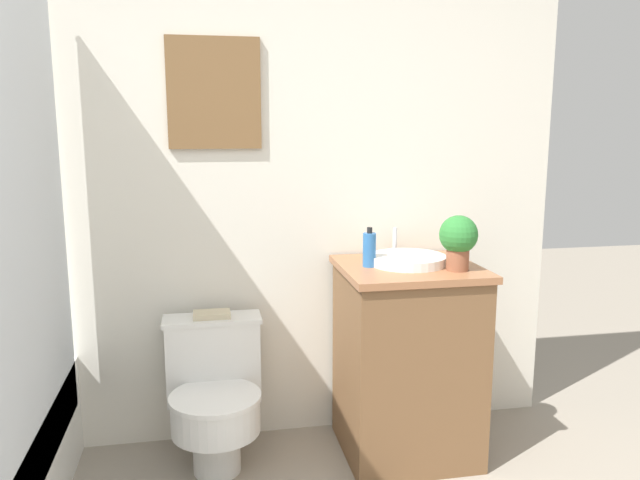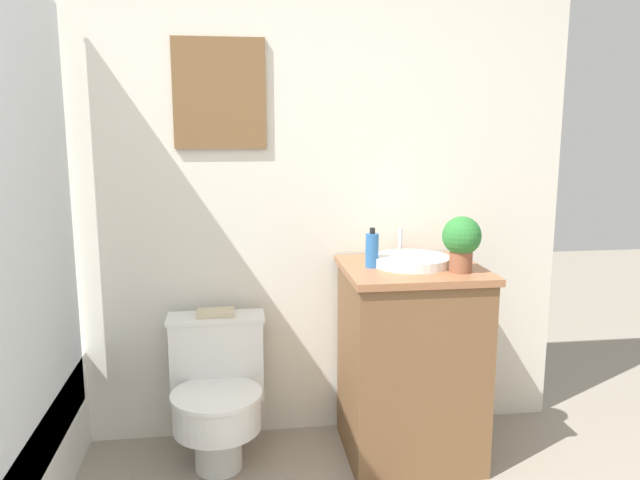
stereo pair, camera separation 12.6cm
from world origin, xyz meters
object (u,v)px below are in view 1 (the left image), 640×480
potted_plant (458,239)px  soap_bottle (369,249)px  toilet (215,392)px  sink (408,260)px  book_on_tank (212,314)px

potted_plant → soap_bottle: bearing=158.5°
toilet → soap_bottle: size_ratio=3.71×
toilet → potted_plant: potted_plant is taller
potted_plant → toilet: bearing=170.4°
sink → toilet: bearing=178.3°
sink → soap_bottle: (-0.18, -0.01, 0.05)m
sink → book_on_tank: 0.89m
sink → book_on_tank: (-0.85, 0.14, -0.24)m
soap_bottle → book_on_tank: soap_bottle is taller
soap_bottle → potted_plant: 0.37m
book_on_tank → sink: bearing=-9.5°
soap_bottle → potted_plant: (0.34, -0.14, 0.06)m
potted_plant → book_on_tank: (-1.01, 0.29, -0.36)m
book_on_tank → toilet: bearing=-90.0°
soap_bottle → toilet: bearing=176.9°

